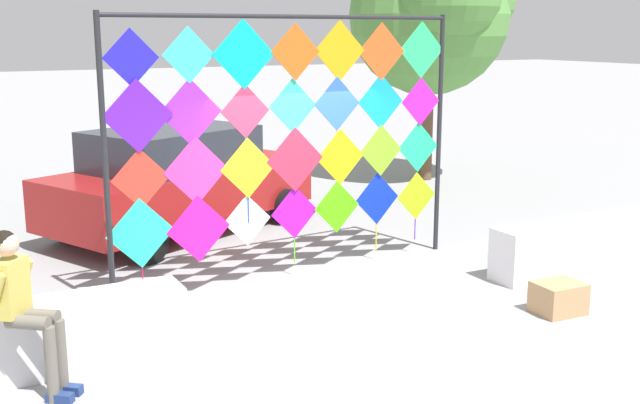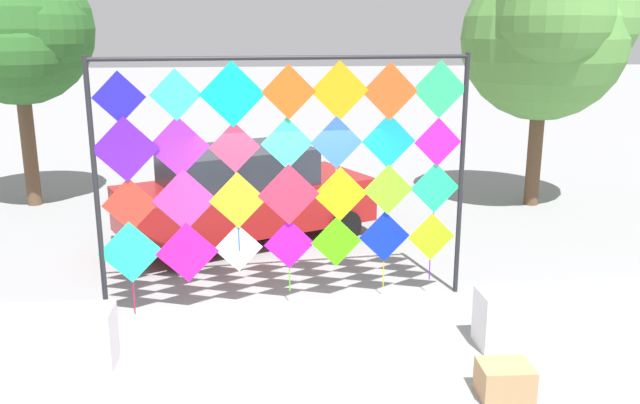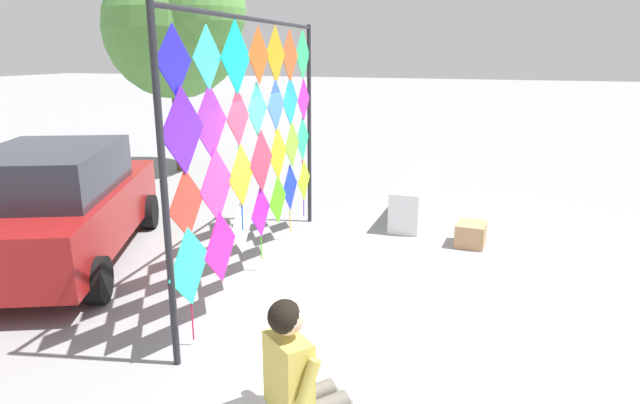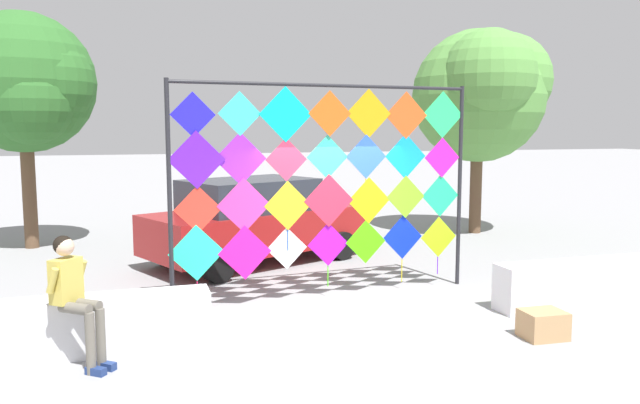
# 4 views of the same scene
# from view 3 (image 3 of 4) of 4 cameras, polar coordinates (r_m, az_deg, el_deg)

# --- Properties ---
(ground) EXTENTS (120.00, 120.00, 0.00)m
(ground) POSITION_cam_3_polar(r_m,az_deg,el_deg) (7.80, 1.58, -8.01)
(ground) COLOR gray
(plaza_ledge_right) EXTENTS (3.21, 0.52, 0.72)m
(plaza_ledge_right) POSITION_cam_3_polar(r_m,az_deg,el_deg) (11.10, 10.11, 0.85)
(plaza_ledge_right) COLOR silver
(plaza_ledge_right) RESTS_ON ground
(kite_display_rack) EXTENTS (5.14, 0.48, 3.53)m
(kite_display_rack) POSITION_cam_3_polar(r_m,az_deg,el_deg) (7.53, -6.41, 7.46)
(kite_display_rack) COLOR #232328
(kite_display_rack) RESTS_ON ground
(seated_vendor) EXTENTS (0.75, 0.71, 1.57)m
(seated_vendor) POSITION_cam_3_polar(r_m,az_deg,el_deg) (3.90, -1.66, -18.18)
(seated_vendor) COLOR #666056
(seated_vendor) RESTS_ON ground
(parked_car) EXTENTS (4.92, 3.63, 1.76)m
(parked_car) POSITION_cam_3_polar(r_m,az_deg,el_deg) (9.04, -25.62, -0.28)
(parked_car) COLOR maroon
(parked_car) RESTS_ON ground
(cardboard_box_large) EXTENTS (0.58, 0.48, 0.37)m
(cardboard_box_large) POSITION_cam_3_polar(r_m,az_deg,el_deg) (9.40, 15.31, -3.21)
(cardboard_box_large) COLOR tan
(cardboard_box_large) RESTS_ON ground
(tree_palm_like) EXTENTS (3.58, 3.77, 5.37)m
(tree_palm_like) POSITION_cam_3_polar(r_m,az_deg,el_deg) (14.97, -14.06, 17.57)
(tree_palm_like) COLOR brown
(tree_palm_like) RESTS_ON ground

